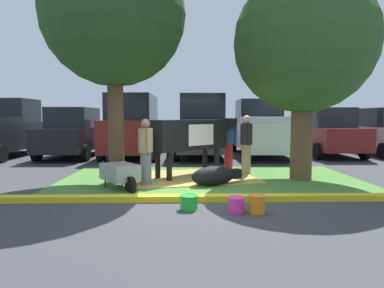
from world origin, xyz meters
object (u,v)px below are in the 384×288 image
(person_visitor_far, at_px, (146,150))
(bucket_green, at_px, (189,202))
(shade_tree_right, at_px, (304,43))
(bucket_pink, at_px, (236,204))
(calf_lying, at_px, (214,176))
(person_handler, at_px, (246,143))
(cow_holstein, at_px, (191,135))
(bucket_orange, at_px, (257,204))
(wheelbarrow, at_px, (120,173))
(sedan_silver, at_px, (74,133))
(suv_dark_grey, at_px, (201,126))
(person_visitor_near, at_px, (229,142))
(suv_black, at_px, (134,126))
(shade_tree_left, at_px, (114,15))
(pickup_truck_black, at_px, (1,130))
(pickup_truck_maroon, at_px, (262,129))
(sedan_blue, at_px, (327,132))

(person_visitor_far, relative_size, bucket_green, 4.82)
(shade_tree_right, distance_m, bucket_pink, 4.99)
(calf_lying, bearing_deg, person_handler, 56.51)
(cow_holstein, relative_size, bucket_orange, 8.15)
(calf_lying, height_order, wheelbarrow, wheelbarrow)
(sedan_silver, xyz_separation_m, suv_dark_grey, (5.25, 0.01, 0.29))
(person_handler, height_order, sedan_silver, sedan_silver)
(person_handler, bearing_deg, person_visitor_near, 115.74)
(sedan_silver, distance_m, suv_black, 2.50)
(person_handler, bearing_deg, shade_tree_left, -162.44)
(bucket_orange, bearing_deg, bucket_pink, 171.74)
(bucket_orange, distance_m, pickup_truck_black, 12.13)
(suv_black, bearing_deg, bucket_pink, -69.69)
(shade_tree_left, height_order, cow_holstein, shade_tree_left)
(sedan_silver, xyz_separation_m, suv_black, (2.48, -0.15, 0.29))
(bucket_green, xyz_separation_m, suv_black, (-2.16, 7.83, 1.13))
(calf_lying, relative_size, pickup_truck_maroon, 0.24)
(person_visitor_near, height_order, bucket_green, person_visitor_near)
(shade_tree_right, xyz_separation_m, bucket_pink, (-2.16, -2.98, -3.37))
(shade_tree_right, xyz_separation_m, cow_holstein, (-2.86, 0.54, -2.36))
(person_visitor_near, height_order, pickup_truck_black, pickup_truck_black)
(person_handler, distance_m, pickup_truck_maroon, 5.03)
(pickup_truck_black, bearing_deg, cow_holstein, -31.41)
(cow_holstein, bearing_deg, suv_dark_grey, 83.96)
(person_handler, distance_m, bucket_green, 4.05)
(shade_tree_right, xyz_separation_m, pickup_truck_black, (-10.61, 5.27, -2.40))
(bucket_green, xyz_separation_m, pickup_truck_black, (-7.64, 8.04, 0.98))
(suv_dark_grey, bearing_deg, bucket_pink, -88.57)
(shade_tree_left, bearing_deg, wheelbarrow, -73.15)
(calf_lying, height_order, bucket_orange, calf_lying)
(pickup_truck_black, bearing_deg, person_handler, -25.47)
(shade_tree_right, bearing_deg, calf_lying, -162.14)
(wheelbarrow, bearing_deg, bucket_orange, -35.72)
(shade_tree_right, relative_size, suv_dark_grey, 1.15)
(person_visitor_far, xyz_separation_m, suv_black, (-1.17, 5.83, 0.41))
(sedan_silver, distance_m, pickup_truck_maroon, 7.89)
(wheelbarrow, xyz_separation_m, sedan_blue, (7.52, 6.56, 0.60))
(bucket_orange, xyz_separation_m, suv_black, (-3.32, 8.08, 1.10))
(shade_tree_left, distance_m, wheelbarrow, 3.82)
(cow_holstein, relative_size, calf_lying, 1.98)
(bucket_green, distance_m, sedan_silver, 9.27)
(pickup_truck_black, bearing_deg, bucket_green, -46.47)
(shade_tree_right, relative_size, bucket_pink, 17.84)
(cow_holstein, xyz_separation_m, suv_dark_grey, (0.50, 4.68, 0.12))
(cow_holstein, xyz_separation_m, calf_lying, (0.52, -1.29, -0.91))
(person_visitor_near, distance_m, wheelbarrow, 3.96)
(suv_dark_grey, bearing_deg, shade_tree_right, -65.65)
(shade_tree_right, relative_size, pickup_truck_black, 0.98)
(pickup_truck_black, distance_m, suv_dark_grey, 8.24)
(person_handler, height_order, bucket_pink, person_handler)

